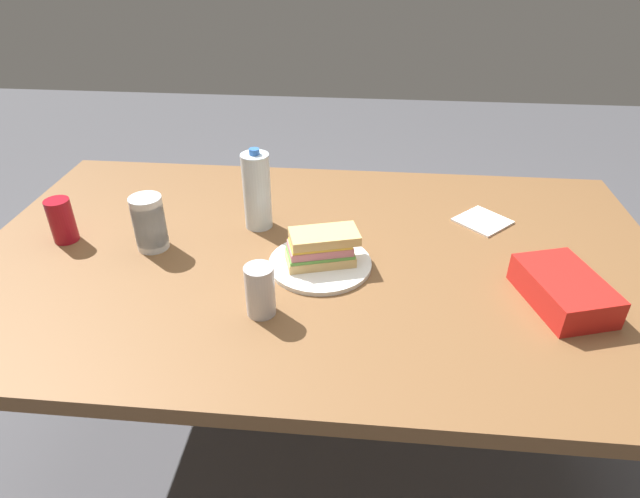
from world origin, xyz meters
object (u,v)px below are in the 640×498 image
at_px(chip_bag, 564,290).
at_px(dining_table, 317,278).
at_px(water_bottle_tall, 257,191).
at_px(soda_can_red, 62,220).
at_px(plastic_cup_stack, 149,223).
at_px(sandwich, 321,248).
at_px(paper_plate, 320,264).
at_px(soda_can_silver, 260,291).

bearing_deg(chip_bag, dining_table, -121.45).
height_order(dining_table, water_bottle_tall, water_bottle_tall).
xyz_separation_m(soda_can_red, plastic_cup_stack, (0.25, -0.01, 0.01)).
bearing_deg(sandwich, water_bottle_tall, 136.63).
distance_m(paper_plate, water_bottle_tall, 0.29).
height_order(soda_can_red, water_bottle_tall, water_bottle_tall).
distance_m(sandwich, soda_can_red, 0.71).
bearing_deg(dining_table, soda_can_silver, -111.70).
relative_size(soda_can_red, soda_can_silver, 1.00).
bearing_deg(water_bottle_tall, dining_table, -36.66).
xyz_separation_m(paper_plate, soda_can_silver, (-0.11, -0.20, 0.06)).
bearing_deg(water_bottle_tall, sandwich, -43.37).
xyz_separation_m(sandwich, water_bottle_tall, (-0.20, 0.19, 0.06)).
height_order(paper_plate, soda_can_silver, soda_can_silver).
xyz_separation_m(chip_bag, water_bottle_tall, (-0.76, 0.29, 0.08)).
distance_m(plastic_cup_stack, soda_can_silver, 0.42).
relative_size(chip_bag, soda_can_silver, 1.89).
bearing_deg(water_bottle_tall, paper_plate, -44.25).
relative_size(paper_plate, sandwich, 1.33).
bearing_deg(plastic_cup_stack, chip_bag, -8.04).
bearing_deg(water_bottle_tall, plastic_cup_stack, -151.56).
relative_size(dining_table, paper_plate, 6.93).
relative_size(chip_bag, plastic_cup_stack, 1.54).
xyz_separation_m(plastic_cup_stack, soda_can_silver, (0.34, -0.25, -0.01)).
xyz_separation_m(soda_can_red, water_bottle_tall, (0.51, 0.13, 0.05)).
bearing_deg(soda_can_silver, water_bottle_tall, 101.62).
height_order(paper_plate, water_bottle_tall, water_bottle_tall).
relative_size(sandwich, chip_bag, 0.86).
relative_size(dining_table, water_bottle_tall, 7.78).
distance_m(soda_can_red, plastic_cup_stack, 0.25).
bearing_deg(dining_table, sandwich, -72.75).
bearing_deg(paper_plate, chip_bag, -9.74).
height_order(soda_can_red, chip_bag, soda_can_red).
bearing_deg(water_bottle_tall, soda_can_red, -165.98).
bearing_deg(plastic_cup_stack, water_bottle_tall, 28.44).
bearing_deg(plastic_cup_stack, paper_plate, -5.90).
xyz_separation_m(sandwich, plastic_cup_stack, (-0.46, 0.04, 0.02)).
xyz_separation_m(paper_plate, water_bottle_tall, (-0.19, 0.19, 0.10)).
height_order(chip_bag, water_bottle_tall, water_bottle_tall).
distance_m(paper_plate, sandwich, 0.05).
relative_size(dining_table, sandwich, 9.19).
bearing_deg(sandwich, chip_bag, -10.07).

